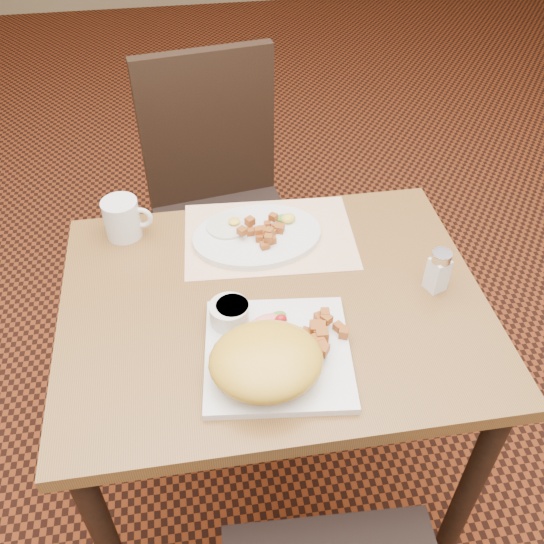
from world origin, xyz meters
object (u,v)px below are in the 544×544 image
at_px(table, 274,335).
at_px(plate_square, 278,354).
at_px(salt_shaker, 438,270).
at_px(coffee_mug, 123,218).
at_px(plate_oval, 257,236).
at_px(chair_far, 220,197).

distance_m(table, plate_square, 0.19).
relative_size(salt_shaker, coffee_mug, 0.87).
relative_size(plate_square, plate_oval, 0.92).
xyz_separation_m(plate_square, salt_shaker, (0.37, 0.14, 0.04)).
relative_size(table, chair_far, 0.93).
height_order(table, salt_shaker, salt_shaker).
distance_m(plate_square, coffee_mug, 0.52).
bearing_deg(coffee_mug, plate_oval, -12.49).
height_order(table, coffee_mug, coffee_mug).
xyz_separation_m(chair_far, coffee_mug, (-0.25, -0.41, 0.26)).
height_order(chair_far, coffee_mug, chair_far).
bearing_deg(chair_far, plate_square, 84.39).
relative_size(table, plate_square, 3.21).
distance_m(table, salt_shaker, 0.39).
distance_m(plate_square, salt_shaker, 0.39).
xyz_separation_m(chair_far, salt_shaker, (0.41, -0.70, 0.26)).
relative_size(chair_far, salt_shaker, 9.70).
distance_m(table, coffee_mug, 0.45).
distance_m(chair_far, plate_oval, 0.53).
bearing_deg(coffee_mug, chair_far, 58.42).
bearing_deg(plate_square, coffee_mug, 124.98).
relative_size(chair_far, coffee_mug, 8.40).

